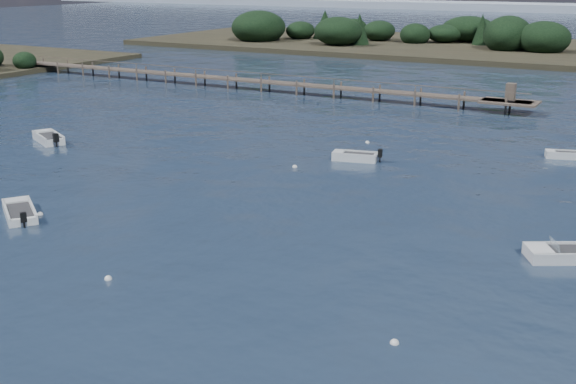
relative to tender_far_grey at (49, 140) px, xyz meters
The scene contains 13 objects.
ground 47.01m from the tender_far_grey, 59.91° to the left, with size 400.00×400.00×0.00m, color #152132.
tender_far_grey is the anchor object (origin of this frame).
dinghy_mid_grey 17.64m from the tender_far_grey, 47.86° to the right, with size 3.85×3.29×1.02m.
dinghy_mid_white_b 38.49m from the tender_far_grey, ahead, with size 4.41×3.43×1.12m.
tender_far_white 23.25m from the tender_far_grey, 15.32° to the left, with size 3.43×1.84×1.15m.
tender_far_grey_b 37.40m from the tender_far_grey, 21.62° to the left, with size 2.94×1.72×0.99m.
buoy_b 37.65m from the tender_far_grey, 25.59° to the right, with size 0.32×0.32×0.32m, color silver.
buoy_c 17.72m from the tender_far_grey, 44.59° to the right, with size 0.32×0.32×0.32m, color silver.
buoy_e 23.99m from the tender_far_grey, 28.55° to the left, with size 0.32×0.32×0.32m, color silver.
buoy_extra_a 19.87m from the tender_far_grey, ahead, with size 0.32×0.32×0.32m, color silver.
buoy_extra_b 27.45m from the tender_far_grey, 38.22° to the right, with size 0.32×0.32×0.32m, color silver.
jetty 28.74m from the tender_far_grey, 86.36° to the left, with size 64.50×3.20×3.40m.
distant_haze 220.90m from the tender_far_grey, 107.50° to the left, with size 280.00×20.00×2.40m, color #919FB3.
Camera 1 is at (18.05, -18.14, 12.27)m, focal length 45.00 mm.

